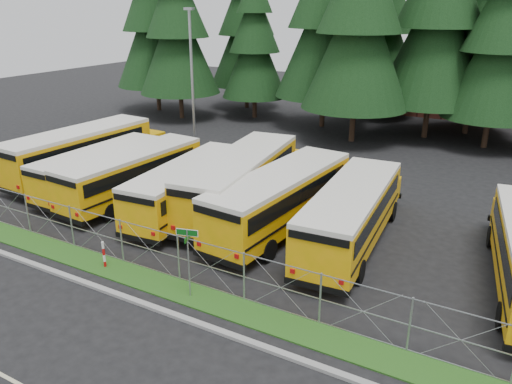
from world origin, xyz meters
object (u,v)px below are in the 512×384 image
bus_4 (244,182)px  striped_bollard (104,255)px  bus_1 (104,170)px  bus_6 (353,216)px  bus_0 (85,153)px  bus_2 (137,175)px  bus_3 (192,187)px  light_standard (192,75)px  street_sign (188,249)px  bus_5 (285,200)px

bus_4 → striped_bollard: size_ratio=9.92×
bus_1 → bus_6: size_ratio=0.90×
bus_0 → bus_2: 5.82m
striped_bollard → bus_3: bearing=93.0°
bus_2 → light_standard: (-3.36, 10.05, 4.11)m
bus_2 → bus_3: bearing=2.5°
bus_0 → bus_1: bearing=-21.7°
bus_3 → bus_6: size_ratio=0.95×
bus_6 → street_sign: 8.16m
bus_6 → light_standard: light_standard is taller
striped_bollard → light_standard: light_standard is taller
street_sign → striped_bollard: bearing=179.3°
bus_4 → bus_6: size_ratio=1.08×
striped_bollard → bus_4: bearing=77.6°
bus_1 → bus_2: size_ratio=0.93×
bus_2 → striped_bollard: bearing=-54.8°
bus_3 → bus_6: bearing=-2.3°
bus_2 → street_sign: street_sign is taller
bus_2 → bus_1: bearing=-176.4°
bus_2 → bus_3: (3.84, -0.07, -0.03)m
bus_3 → bus_5: (5.14, 0.48, 0.12)m
bus_4 → bus_6: 6.55m
bus_2 → striped_bollard: bus_2 is taller
bus_0 → bus_5: (14.63, -1.02, -0.04)m
bus_0 → street_sign: size_ratio=4.15×
bus_5 → light_standard: light_standard is taller
striped_bollard → light_standard: bearing=114.1°
bus_2 → bus_4: (6.02, 1.51, 0.17)m
bus_6 → bus_2: bearing=177.2°
bus_6 → light_standard: 19.01m
bus_1 → bus_3: bearing=0.0°
bus_0 → bus_6: 18.14m
street_sign → bus_4: bearing=107.3°
bus_3 → bus_6: bus_6 is taller
bus_0 → bus_3: size_ratio=1.12×
bus_5 → bus_6: (3.48, -0.10, -0.05)m
bus_5 → light_standard: bearing=147.0°
bus_3 → light_standard: light_standard is taller
bus_2 → bus_6: bus_6 is taller
bus_2 → bus_4: bus_4 is taller
light_standard → bus_0: bearing=-104.8°
street_sign → bus_1: bearing=148.5°
striped_bollard → bus_6: bearing=40.8°
bus_6 → bus_3: bearing=178.3°
bus_2 → bus_4: bearing=17.7°
bus_2 → light_standard: 11.36m
bus_0 → light_standard: size_ratio=1.15×
bus_5 → striped_bollard: (-4.79, -7.22, -0.89)m
bus_3 → striped_bollard: (0.35, -6.74, -0.77)m
bus_0 → street_sign: 16.53m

